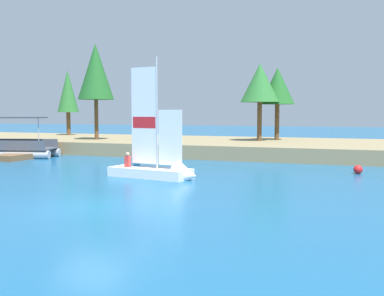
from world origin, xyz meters
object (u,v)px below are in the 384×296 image
at_px(sailboat, 163,170).
at_px(pontoon_boat, 16,148).
at_px(channel_buoy, 358,170).
at_px(wooden_dock, 30,155).
at_px(shoreline_tree_midright, 277,86).
at_px(shoreline_tree_left, 68,92).
at_px(shoreline_tree_centre, 260,83).
at_px(shoreline_tree_midleft, 96,72).

xyz_separation_m(sailboat, pontoon_boat, (-14.65, 6.32, 0.28)).
relative_size(sailboat, channel_buoy, 13.60).
bearing_deg(wooden_dock, sailboat, -25.59).
height_order(shoreline_tree_midright, wooden_dock, shoreline_tree_midright).
height_order(sailboat, channel_buoy, sailboat).
distance_m(shoreline_tree_left, shoreline_tree_centre, 20.65).
distance_m(shoreline_tree_midright, sailboat, 18.62).
distance_m(shoreline_tree_left, shoreline_tree_midright, 21.62).
height_order(shoreline_tree_midleft, pontoon_boat, shoreline_tree_midleft).
distance_m(shoreline_tree_centre, pontoon_boat, 19.48).
relative_size(shoreline_tree_left, shoreline_tree_centre, 1.06).
xyz_separation_m(shoreline_tree_centre, shoreline_tree_midright, (1.13, 1.67, -0.18)).
xyz_separation_m(shoreline_tree_left, shoreline_tree_centre, (20.45, -2.91, 0.22)).
height_order(wooden_dock, pontoon_boat, pontoon_boat).
distance_m(shoreline_tree_midleft, channel_buoy, 23.49).
bearing_deg(shoreline_tree_centre, shoreline_tree_left, 171.89).
xyz_separation_m(shoreline_tree_midleft, channel_buoy, (21.13, -7.94, -6.50)).
bearing_deg(sailboat, pontoon_boat, 166.25).
height_order(shoreline_tree_left, sailboat, shoreline_tree_left).
relative_size(wooden_dock, channel_buoy, 12.99).
xyz_separation_m(shoreline_tree_midleft, sailboat, (11.96, -13.08, -6.31)).
relative_size(shoreline_tree_midright, wooden_dock, 0.97).
height_order(shoreline_tree_centre, sailboat, shoreline_tree_centre).
xyz_separation_m(wooden_dock, sailboat, (13.48, -6.46, 0.23)).
bearing_deg(shoreline_tree_midleft, shoreline_tree_left, 139.89).
relative_size(shoreline_tree_centre, channel_buoy, 13.08).
bearing_deg(shoreline_tree_midleft, sailboat, -47.55).
distance_m(shoreline_tree_midleft, shoreline_tree_centre, 13.82).
height_order(shoreline_tree_left, shoreline_tree_centre, shoreline_tree_left).
bearing_deg(wooden_dock, pontoon_boat, -173.16).
height_order(shoreline_tree_centre, pontoon_boat, shoreline_tree_centre).
height_order(shoreline_tree_midright, pontoon_boat, shoreline_tree_midright).
bearing_deg(pontoon_boat, shoreline_tree_midleft, 53.94).
bearing_deg(shoreline_tree_left, shoreline_tree_midleft, -40.11).
relative_size(shoreline_tree_left, wooden_dock, 1.07).
distance_m(shoreline_tree_midleft, shoreline_tree_midright, 15.36).
relative_size(shoreline_tree_centre, wooden_dock, 1.01).
height_order(shoreline_tree_left, shoreline_tree_midright, shoreline_tree_left).
bearing_deg(pontoon_boat, shoreline_tree_midright, 19.04).
relative_size(shoreline_tree_midright, pontoon_boat, 0.95).
bearing_deg(sailboat, wooden_dock, 164.00).
bearing_deg(wooden_dock, shoreline_tree_centre, 32.68).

